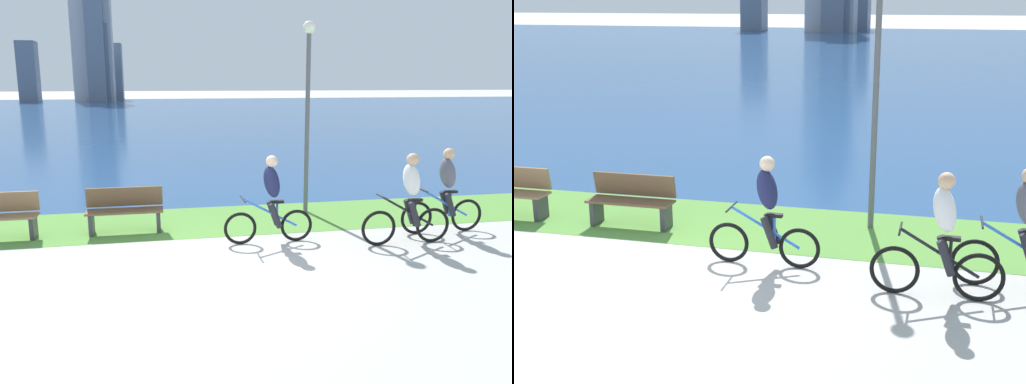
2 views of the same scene
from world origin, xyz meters
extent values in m
plane|color=#B2AFA8|center=(0.00, 0.00, 0.00)|extent=(300.00, 300.00, 0.00)
cube|color=#59933D|center=(0.00, 3.00, 0.00)|extent=(120.00, 2.46, 0.01)
cube|color=navy|center=(0.00, 42.98, 0.00)|extent=(300.00, 77.51, 0.00)
torus|color=black|center=(0.96, 1.27, 0.31)|extent=(0.61, 0.06, 0.61)
torus|color=black|center=(2.03, 1.27, 0.31)|extent=(0.61, 0.06, 0.61)
cylinder|color=blue|center=(1.52, 1.27, 0.59)|extent=(1.05, 0.04, 0.60)
cylinder|color=blue|center=(1.66, 1.27, 0.54)|extent=(0.04, 0.04, 0.46)
cube|color=black|center=(1.66, 1.27, 0.78)|extent=(0.24, 0.10, 0.05)
cylinder|color=black|center=(1.01, 1.27, 0.86)|extent=(0.03, 0.52, 0.03)
ellipsoid|color=#1E234C|center=(1.55, 1.27, 1.16)|extent=(0.40, 0.36, 0.65)
sphere|color=beige|center=(1.55, 1.27, 1.54)|extent=(0.22, 0.22, 0.22)
cylinder|color=#26262D|center=(1.60, 1.17, 0.54)|extent=(0.27, 0.11, 0.49)
cylinder|color=#26262D|center=(1.60, 1.37, 0.54)|extent=(0.27, 0.11, 0.49)
torus|color=black|center=(3.44, 0.71, 0.33)|extent=(0.67, 0.06, 0.67)
torus|color=black|center=(4.52, 0.71, 0.33)|extent=(0.67, 0.06, 0.67)
cylinder|color=black|center=(4.01, 0.71, 0.62)|extent=(1.05, 0.04, 0.62)
cylinder|color=black|center=(4.14, 0.71, 0.57)|extent=(0.04, 0.04, 0.48)
cube|color=black|center=(4.14, 0.71, 0.84)|extent=(0.24, 0.10, 0.05)
cylinder|color=black|center=(3.49, 0.71, 0.92)|extent=(0.03, 0.52, 0.03)
ellipsoid|color=white|center=(4.03, 0.71, 1.22)|extent=(0.40, 0.36, 0.65)
sphere|color=#D8AD84|center=(4.03, 0.71, 1.60)|extent=(0.22, 0.22, 0.22)
cylinder|color=#26262D|center=(4.09, 0.61, 0.60)|extent=(0.27, 0.11, 0.49)
cylinder|color=#26262D|center=(4.09, 0.81, 0.60)|extent=(0.27, 0.11, 0.49)
torus|color=black|center=(4.49, 1.26, 0.33)|extent=(0.66, 0.06, 0.66)
cylinder|color=blue|center=(5.06, 1.26, 0.62)|extent=(1.06, 0.04, 0.62)
cylinder|color=black|center=(4.54, 1.26, 0.91)|extent=(0.03, 0.52, 0.03)
cylinder|color=#26262D|center=(5.14, 1.36, 0.59)|extent=(0.27, 0.11, 0.49)
cube|color=#38383D|center=(-2.90, 2.42, 0.23)|extent=(0.08, 0.37, 0.45)
cube|color=brown|center=(-1.17, 2.45, 0.45)|extent=(1.50, 0.45, 0.04)
cube|color=brown|center=(-1.17, 2.64, 0.70)|extent=(1.50, 0.11, 0.40)
cube|color=#38383D|center=(-0.52, 2.45, 0.23)|extent=(0.08, 0.37, 0.45)
cube|color=#38383D|center=(-1.82, 2.45, 0.23)|extent=(0.08, 0.37, 0.45)
cylinder|color=#595960|center=(2.84, 3.40, 2.00)|extent=(0.10, 0.10, 4.01)
camera|label=1|loc=(-0.49, -7.71, 2.98)|focal=35.88mm
camera|label=2|loc=(3.93, -8.05, 3.83)|focal=48.84mm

